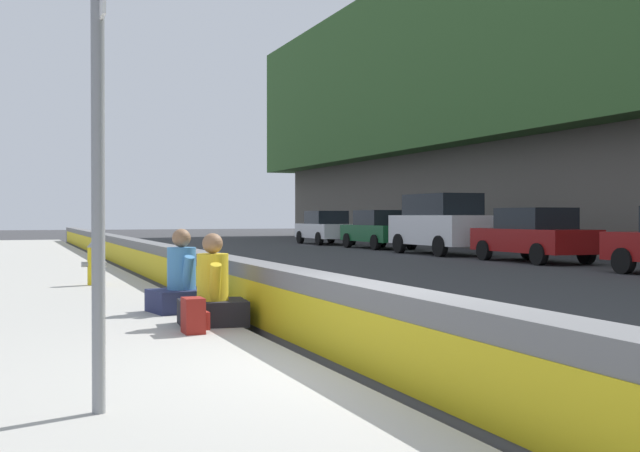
{
  "coord_description": "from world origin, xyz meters",
  "views": [
    {
      "loc": [
        -6.37,
        3.02,
        1.46
      ],
      "look_at": [
        4.76,
        -1.31,
        1.31
      ],
      "focal_mm": 44.89,
      "sensor_mm": 36.0,
      "label": 1
    }
  ],
  "objects_px": {
    "route_sign_post": "(99,103)",
    "seated_person_foreground": "(213,296)",
    "parked_car_farther": "(326,227)",
    "fire_hydrant": "(94,262)",
    "backpack": "(194,316)",
    "parked_car_fourth": "(534,235)",
    "parked_car_midline": "(441,223)",
    "parked_car_far": "(379,229)",
    "seated_person_middle": "(182,286)"
  },
  "relations": [
    {
      "from": "seated_person_middle",
      "to": "backpack",
      "type": "height_order",
      "value": "seated_person_middle"
    },
    {
      "from": "route_sign_post",
      "to": "seated_person_foreground",
      "type": "relative_size",
      "value": 3.24
    },
    {
      "from": "parked_car_midline",
      "to": "parked_car_far",
      "type": "height_order",
      "value": "parked_car_midline"
    },
    {
      "from": "parked_car_fourth",
      "to": "parked_car_farther",
      "type": "bearing_deg",
      "value": 0.9
    },
    {
      "from": "backpack",
      "to": "parked_car_fourth",
      "type": "height_order",
      "value": "parked_car_fourth"
    },
    {
      "from": "parked_car_farther",
      "to": "seated_person_foreground",
      "type": "bearing_deg",
      "value": 155.84
    },
    {
      "from": "parked_car_midline",
      "to": "route_sign_post",
      "type": "bearing_deg",
      "value": 145.05
    },
    {
      "from": "parked_car_fourth",
      "to": "seated_person_foreground",
      "type": "bearing_deg",
      "value": 131.25
    },
    {
      "from": "parked_car_midline",
      "to": "parked_car_farther",
      "type": "height_order",
      "value": "parked_car_midline"
    },
    {
      "from": "route_sign_post",
      "to": "fire_hydrant",
      "type": "bearing_deg",
      "value": -5.24
    },
    {
      "from": "backpack",
      "to": "parked_car_midline",
      "type": "distance_m",
      "value": 21.89
    },
    {
      "from": "parked_car_farther",
      "to": "fire_hydrant",
      "type": "bearing_deg",
      "value": 148.59
    },
    {
      "from": "parked_car_midline",
      "to": "parked_car_far",
      "type": "bearing_deg",
      "value": -2.05
    },
    {
      "from": "backpack",
      "to": "parked_car_fourth",
      "type": "relative_size",
      "value": 0.09
    },
    {
      "from": "seated_person_middle",
      "to": "backpack",
      "type": "relative_size",
      "value": 2.85
    },
    {
      "from": "seated_person_foreground",
      "to": "seated_person_middle",
      "type": "distance_m",
      "value": 1.45
    },
    {
      "from": "backpack",
      "to": "route_sign_post",
      "type": "bearing_deg",
      "value": 157.77
    },
    {
      "from": "seated_person_middle",
      "to": "parked_car_fourth",
      "type": "height_order",
      "value": "parked_car_fourth"
    },
    {
      "from": "parked_car_farther",
      "to": "parked_car_fourth",
      "type": "bearing_deg",
      "value": -179.1
    },
    {
      "from": "fire_hydrant",
      "to": "parked_car_fourth",
      "type": "height_order",
      "value": "parked_car_fourth"
    },
    {
      "from": "fire_hydrant",
      "to": "seated_person_middle",
      "type": "distance_m",
      "value": 4.86
    },
    {
      "from": "fire_hydrant",
      "to": "seated_person_foreground",
      "type": "bearing_deg",
      "value": -172.76
    },
    {
      "from": "fire_hydrant",
      "to": "backpack",
      "type": "relative_size",
      "value": 2.2
    },
    {
      "from": "seated_person_foreground",
      "to": "parked_car_farther",
      "type": "xyz_separation_m",
      "value": [
        28.49,
        -12.78,
        0.38
      ]
    },
    {
      "from": "fire_hydrant",
      "to": "parked_car_midline",
      "type": "xyz_separation_m",
      "value": [
        10.59,
        -13.62,
        0.6
      ]
    },
    {
      "from": "parked_car_midline",
      "to": "parked_car_farther",
      "type": "xyz_separation_m",
      "value": [
        11.65,
        0.03,
        -0.32
      ]
    },
    {
      "from": "fire_hydrant",
      "to": "seated_person_middle",
      "type": "xyz_separation_m",
      "value": [
        -4.81,
        -0.71,
        -0.09
      ]
    },
    {
      "from": "route_sign_post",
      "to": "seated_person_middle",
      "type": "xyz_separation_m",
      "value": [
        5.42,
        -1.65,
        -1.71
      ]
    },
    {
      "from": "seated_person_foreground",
      "to": "backpack",
      "type": "distance_m",
      "value": 0.72
    },
    {
      "from": "seated_person_foreground",
      "to": "parked_car_far",
      "type": "bearing_deg",
      "value": -29.89
    },
    {
      "from": "seated_person_middle",
      "to": "parked_car_midline",
      "type": "xyz_separation_m",
      "value": [
        15.4,
        -12.91,
        0.69
      ]
    },
    {
      "from": "route_sign_post",
      "to": "parked_car_far",
      "type": "xyz_separation_m",
      "value": [
        26.64,
        -14.76,
        -1.35
      ]
    },
    {
      "from": "backpack",
      "to": "parked_car_fourth",
      "type": "xyz_separation_m",
      "value": [
        12.06,
        -13.41,
        0.53
      ]
    },
    {
      "from": "parked_car_midline",
      "to": "parked_car_fourth",
      "type": "bearing_deg",
      "value": -177.53
    },
    {
      "from": "seated_person_middle",
      "to": "parked_car_far",
      "type": "height_order",
      "value": "parked_car_far"
    },
    {
      "from": "parked_car_far",
      "to": "fire_hydrant",
      "type": "bearing_deg",
      "value": 139.89
    },
    {
      "from": "fire_hydrant",
      "to": "seated_person_middle",
      "type": "bearing_deg",
      "value": -171.6
    },
    {
      "from": "fire_hydrant",
      "to": "backpack",
      "type": "xyz_separation_m",
      "value": [
        -6.87,
        -0.44,
        -0.25
      ]
    },
    {
      "from": "parked_car_fourth",
      "to": "route_sign_post",
      "type": "bearing_deg",
      "value": 136.2
    },
    {
      "from": "parked_car_midline",
      "to": "parked_car_far",
      "type": "xyz_separation_m",
      "value": [
        5.82,
        -0.21,
        -0.32
      ]
    },
    {
      "from": "backpack",
      "to": "parked_car_midline",
      "type": "relative_size",
      "value": 0.08
    },
    {
      "from": "backpack",
      "to": "parked_car_far",
      "type": "xyz_separation_m",
      "value": [
        23.28,
        -13.39,
        0.53
      ]
    },
    {
      "from": "parked_car_fourth",
      "to": "parked_car_far",
      "type": "relative_size",
      "value": 1.0
    },
    {
      "from": "seated_person_foreground",
      "to": "fire_hydrant",
      "type": "bearing_deg",
      "value": 7.24
    },
    {
      "from": "parked_car_midline",
      "to": "parked_car_farther",
      "type": "relative_size",
      "value": 1.07
    },
    {
      "from": "fire_hydrant",
      "to": "parked_car_midline",
      "type": "bearing_deg",
      "value": -52.12
    },
    {
      "from": "parked_car_far",
      "to": "parked_car_fourth",
      "type": "bearing_deg",
      "value": -179.87
    },
    {
      "from": "route_sign_post",
      "to": "parked_car_fourth",
      "type": "height_order",
      "value": "route_sign_post"
    },
    {
      "from": "parked_car_fourth",
      "to": "parked_car_far",
      "type": "xyz_separation_m",
      "value": [
        11.22,
        0.02,
        0.0
      ]
    },
    {
      "from": "parked_car_midline",
      "to": "seated_person_foreground",
      "type": "bearing_deg",
      "value": 142.73
    }
  ]
}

